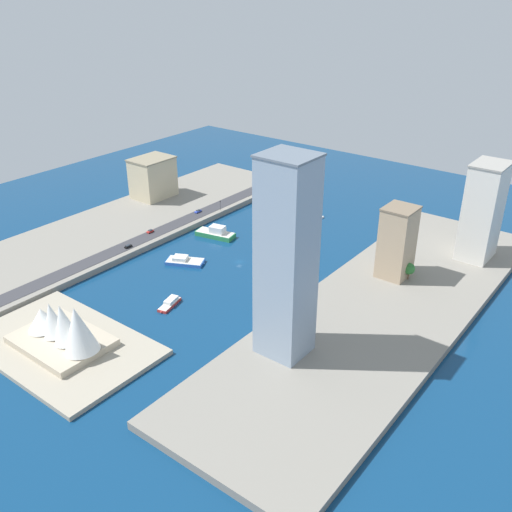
{
  "coord_description": "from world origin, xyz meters",
  "views": [
    {
      "loc": [
        -172.5,
        208.75,
        137.66
      ],
      "look_at": [
        -9.32,
        -2.74,
        5.28
      ],
      "focal_mm": 39.76,
      "sensor_mm": 36.0,
      "label": 1
    }
  ],
  "objects_px": {
    "ferry_green_doubledeck": "(216,233)",
    "ferry_yellow_fast": "(281,227)",
    "sailboat_small_white": "(318,215)",
    "pickup_red": "(150,231)",
    "ferry_white_commuter": "(285,282)",
    "tugboat_red": "(170,303)",
    "tower_tall_glass": "(286,260)",
    "hotel_broad_white": "(483,211)",
    "office_block_beige": "(153,177)",
    "hatchback_blue": "(198,211)",
    "apartment_midrise_tan": "(397,242)",
    "opera_landmark": "(63,329)",
    "traffic_light_waterfront": "(220,204)",
    "catamaran_blue": "(184,261)",
    "suv_black": "(128,246)"
  },
  "relations": [
    {
      "from": "office_block_beige",
      "to": "hatchback_blue",
      "type": "bearing_deg",
      "value": 175.46
    },
    {
      "from": "ferry_yellow_fast",
      "to": "hatchback_blue",
      "type": "bearing_deg",
      "value": 14.04
    },
    {
      "from": "catamaran_blue",
      "to": "traffic_light_waterfront",
      "type": "xyz_separation_m",
      "value": [
        29.27,
        -63.32,
        6.3
      ]
    },
    {
      "from": "sailboat_small_white",
      "to": "apartment_midrise_tan",
      "type": "height_order",
      "value": "apartment_midrise_tan"
    },
    {
      "from": "ferry_white_commuter",
      "to": "apartment_midrise_tan",
      "type": "relative_size",
      "value": 0.62
    },
    {
      "from": "catamaran_blue",
      "to": "tower_tall_glass",
      "type": "height_order",
      "value": "tower_tall_glass"
    },
    {
      "from": "ferry_yellow_fast",
      "to": "office_block_beige",
      "type": "height_order",
      "value": "office_block_beige"
    },
    {
      "from": "ferry_green_doubledeck",
      "to": "apartment_midrise_tan",
      "type": "xyz_separation_m",
      "value": [
        -106.05,
        -13.9,
        19.09
      ]
    },
    {
      "from": "catamaran_blue",
      "to": "pickup_red",
      "type": "height_order",
      "value": "pickup_red"
    },
    {
      "from": "ferry_green_doubledeck",
      "to": "opera_landmark",
      "type": "height_order",
      "value": "opera_landmark"
    },
    {
      "from": "office_block_beige",
      "to": "ferry_yellow_fast",
      "type": "bearing_deg",
      "value": -174.09
    },
    {
      "from": "office_block_beige",
      "to": "ferry_green_doubledeck",
      "type": "bearing_deg",
      "value": 165.13
    },
    {
      "from": "ferry_white_commuter",
      "to": "tugboat_red",
      "type": "distance_m",
      "value": 57.68
    },
    {
      "from": "tugboat_red",
      "to": "catamaran_blue",
      "type": "bearing_deg",
      "value": -54.64
    },
    {
      "from": "catamaran_blue",
      "to": "hotel_broad_white",
      "type": "relative_size",
      "value": 0.42
    },
    {
      "from": "pickup_red",
      "to": "ferry_white_commuter",
      "type": "bearing_deg",
      "value": -179.22
    },
    {
      "from": "ferry_yellow_fast",
      "to": "catamaran_blue",
      "type": "bearing_deg",
      "value": 75.7
    },
    {
      "from": "apartment_midrise_tan",
      "to": "office_block_beige",
      "type": "xyz_separation_m",
      "value": [
        177.96,
        -5.19,
        -4.73
      ]
    },
    {
      "from": "traffic_light_waterfront",
      "to": "ferry_yellow_fast",
      "type": "bearing_deg",
      "value": -177.57
    },
    {
      "from": "suv_black",
      "to": "ferry_white_commuter",
      "type": "bearing_deg",
      "value": -165.76
    },
    {
      "from": "pickup_red",
      "to": "hatchback_blue",
      "type": "bearing_deg",
      "value": -90.88
    },
    {
      "from": "ferry_white_commuter",
      "to": "ferry_green_doubledeck",
      "type": "bearing_deg",
      "value": -19.29
    },
    {
      "from": "ferry_white_commuter",
      "to": "tower_tall_glass",
      "type": "xyz_separation_m",
      "value": [
        -32.73,
        47.9,
        41.23
      ]
    },
    {
      "from": "ferry_white_commuter",
      "to": "hotel_broad_white",
      "type": "relative_size",
      "value": 0.44
    },
    {
      "from": "office_block_beige",
      "to": "tower_tall_glass",
      "type": "xyz_separation_m",
      "value": [
        -170.95,
        90.21,
        26.79
      ]
    },
    {
      "from": "ferry_yellow_fast",
      "to": "sailboat_small_white",
      "type": "bearing_deg",
      "value": -98.56
    },
    {
      "from": "ferry_yellow_fast",
      "to": "traffic_light_waterfront",
      "type": "bearing_deg",
      "value": 2.43
    },
    {
      "from": "apartment_midrise_tan",
      "to": "traffic_light_waterfront",
      "type": "relative_size",
      "value": 5.57
    },
    {
      "from": "hotel_broad_white",
      "to": "hatchback_blue",
      "type": "relative_size",
      "value": 10.12
    },
    {
      "from": "hatchback_blue",
      "to": "tower_tall_glass",
      "type": "bearing_deg",
      "value": 145.74
    },
    {
      "from": "ferry_white_commuter",
      "to": "office_block_beige",
      "type": "distance_m",
      "value": 145.27
    },
    {
      "from": "tugboat_red",
      "to": "tower_tall_glass",
      "type": "relative_size",
      "value": 0.19
    },
    {
      "from": "apartment_midrise_tan",
      "to": "pickup_red",
      "type": "relative_size",
      "value": 8.51
    },
    {
      "from": "hotel_broad_white",
      "to": "ferry_yellow_fast",
      "type": "bearing_deg",
      "value": 16.38
    },
    {
      "from": "ferry_white_commuter",
      "to": "hotel_broad_white",
      "type": "xyz_separation_m",
      "value": [
        -64.78,
        -83.3,
        26.74
      ]
    },
    {
      "from": "ferry_green_doubledeck",
      "to": "sailboat_small_white",
      "type": "height_order",
      "value": "sailboat_small_white"
    },
    {
      "from": "catamaran_blue",
      "to": "hotel_broad_white",
      "type": "height_order",
      "value": "hotel_broad_white"
    },
    {
      "from": "ferry_yellow_fast",
      "to": "opera_landmark",
      "type": "distance_m",
      "value": 151.58
    },
    {
      "from": "ferry_green_doubledeck",
      "to": "ferry_yellow_fast",
      "type": "bearing_deg",
      "value": -131.77
    },
    {
      "from": "apartment_midrise_tan",
      "to": "pickup_red",
      "type": "bearing_deg",
      "value": 15.88
    },
    {
      "from": "ferry_green_doubledeck",
      "to": "ferry_yellow_fast",
      "type": "height_order",
      "value": "ferry_yellow_fast"
    },
    {
      "from": "hotel_broad_white",
      "to": "sailboat_small_white",
      "type": "bearing_deg",
      "value": -1.62
    },
    {
      "from": "catamaran_blue",
      "to": "office_block_beige",
      "type": "xyz_separation_m",
      "value": [
        81.39,
        -55.12,
        15.37
      ]
    },
    {
      "from": "sailboat_small_white",
      "to": "tugboat_red",
      "type": "xyz_separation_m",
      "value": [
        -3.35,
        134.27,
        0.42
      ]
    },
    {
      "from": "tugboat_red",
      "to": "tower_tall_glass",
      "type": "bearing_deg",
      "value": -179.79
    },
    {
      "from": "apartment_midrise_tan",
      "to": "traffic_light_waterfront",
      "type": "xyz_separation_m",
      "value": [
        125.84,
        -13.39,
        -13.8
      ]
    },
    {
      "from": "ferry_yellow_fast",
      "to": "opera_landmark",
      "type": "bearing_deg",
      "value": 90.03
    },
    {
      "from": "hatchback_blue",
      "to": "opera_landmark",
      "type": "relative_size",
      "value": 0.12
    },
    {
      "from": "pickup_red",
      "to": "tower_tall_glass",
      "type": "bearing_deg",
      "value": 159.99
    },
    {
      "from": "hotel_broad_white",
      "to": "office_block_beige",
      "type": "bearing_deg",
      "value": 11.42
    }
  ]
}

